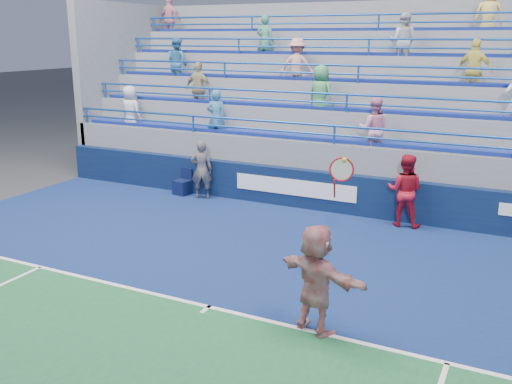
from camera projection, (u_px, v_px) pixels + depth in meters
The scene contains 7 objects.
ground at pixel (209, 308), 10.18m from camera, with size 120.00×120.00×0.00m, color #333538.
sponsor_wall at pixel (330, 192), 15.65m from camera, with size 18.00×0.32×1.10m.
bleacher_stand at pixel (369, 135), 18.65m from camera, with size 18.00×5.60×6.13m.
judge_chair at pixel (183, 186), 17.39m from camera, with size 0.52×0.52×0.80m.
tennis_player at pixel (316, 279), 9.15m from camera, with size 1.79×1.10×2.96m.
line_judge at pixel (202, 170), 16.83m from camera, with size 0.64×0.42×1.75m, color #151A3A.
ball_girl at pixel (405, 191), 14.34m from camera, with size 0.91×0.71×1.86m, color #A71324.
Camera 1 is at (4.86, -7.93, 4.70)m, focal length 40.00 mm.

